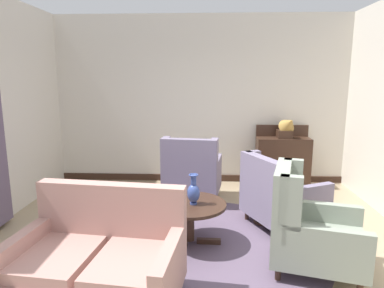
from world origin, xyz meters
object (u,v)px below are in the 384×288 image
armchair_foreground_right (192,174)px  side_table (265,193)px  armchair_near_window (280,196)px  coffee_table (190,211)px  porcelain_vase (194,192)px  armchair_back_corner (308,229)px  settee (99,262)px  sideboard (283,159)px  gramophone (288,127)px

armchair_foreground_right → side_table: size_ratio=1.49×
armchair_near_window → armchair_foreground_right: size_ratio=1.08×
coffee_table → porcelain_vase: bearing=-34.8°
armchair_near_window → armchair_back_corner: 1.03m
settee → sideboard: 4.06m
settee → armchair_foreground_right: 2.64m
armchair_near_window → settee: bearing=106.8°
settee → side_table: bearing=52.9°
settee → sideboard: sideboard is taller
armchair_near_window → gramophone: size_ratio=2.48×
armchair_foreground_right → gramophone: (1.61, 0.75, 0.65)m
coffee_table → armchair_near_window: (1.14, 0.54, 0.00)m
armchair_near_window → armchair_back_corner: bearing=158.7°
porcelain_vase → settee: settee is taller
coffee_table → settee: settee is taller
armchair_foreground_right → armchair_back_corner: (1.25, -1.90, 0.00)m
coffee_table → side_table: 1.15m
porcelain_vase → armchair_back_corner: 1.27m
armchair_near_window → sideboard: sideboard is taller
coffee_table → gramophone: bearing=54.1°
porcelain_vase → sideboard: (1.49, 2.28, -0.15)m
settee → side_table: 2.43m
coffee_table → side_table: bearing=33.0°
armchair_near_window → sideboard: bearing=-38.5°
armchair_near_window → gramophone: 1.82m
sideboard → gramophone: 0.60m
armchair_back_corner → side_table: size_ratio=1.51×
coffee_table → sideboard: sideboard is taller
armchair_near_window → armchair_foreground_right: (-1.18, 0.88, 0.03)m
armchair_back_corner → sideboard: 2.75m
armchair_back_corner → gramophone: size_ratio=2.33×
armchair_foreground_right → armchair_near_window: bearing=150.7°
side_table → sideboard: 1.72m
coffee_table → side_table: size_ratio=1.19×
armchair_foreground_right → settee: bearing=82.7°
armchair_back_corner → sideboard: bearing=8.3°
armchair_foreground_right → gramophone: bearing=-147.6°
armchair_near_window → side_table: armchair_near_window is taller
settee → armchair_near_window: (1.84, 1.68, 0.01)m
armchair_foreground_right → porcelain_vase: bearing=100.6°
armchair_near_window → coffee_table: bearing=90.1°
side_table → gramophone: 1.79m
armchair_near_window → porcelain_vase: bearing=92.2°
settee → armchair_near_window: size_ratio=1.29×
armchair_near_window → side_table: bearing=37.9°
armchair_foreground_right → sideboard: bearing=-144.7°
porcelain_vase → gramophone: size_ratio=0.78×
armchair_near_window → armchair_foreground_right: 1.47m
settee → gramophone: 4.08m
coffee_table → porcelain_vase: 0.25m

